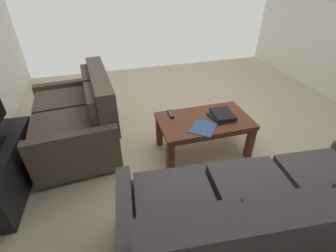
# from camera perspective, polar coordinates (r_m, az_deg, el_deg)

# --- Properties ---
(ground_plane) EXTENTS (5.01, 5.17, 0.01)m
(ground_plane) POSITION_cam_1_polar(r_m,az_deg,el_deg) (3.17, 7.35, -2.08)
(ground_plane) COLOR beige
(sofa_main) EXTENTS (1.98, 0.98, 0.86)m
(sofa_main) POSITION_cam_1_polar(r_m,az_deg,el_deg) (1.90, 20.90, -20.14)
(sofa_main) COLOR black
(sofa_main) RESTS_ON ground
(loveseat_near) EXTENTS (0.97, 1.41, 0.87)m
(loveseat_near) POSITION_cam_1_polar(r_m,az_deg,el_deg) (2.98, -20.28, 1.77)
(loveseat_near) COLOR black
(loveseat_near) RESTS_ON ground
(coffee_table) EXTENTS (1.01, 0.58, 0.43)m
(coffee_table) POSITION_cam_1_polar(r_m,az_deg,el_deg) (2.71, 8.58, 0.37)
(coffee_table) COLOR brown
(coffee_table) RESTS_ON ground
(book_stack) EXTENTS (0.29, 0.29, 0.05)m
(book_stack) POSITION_cam_1_polar(r_m,az_deg,el_deg) (2.73, 12.72, 2.53)
(book_stack) COLOR black
(book_stack) RESTS_ON coffee_table
(tv_remote) EXTENTS (0.05, 0.16, 0.02)m
(tv_remote) POSITION_cam_1_polar(r_m,az_deg,el_deg) (2.71, 0.62, 2.78)
(tv_remote) COLOR black
(tv_remote) RESTS_ON coffee_table
(loose_magazine) EXTENTS (0.36, 0.36, 0.01)m
(loose_magazine) POSITION_cam_1_polar(r_m,az_deg,el_deg) (2.52, 8.35, -0.40)
(loose_magazine) COLOR #385693
(loose_magazine) RESTS_ON coffee_table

